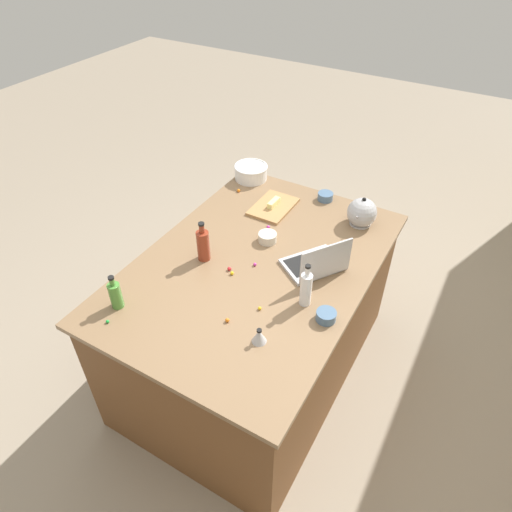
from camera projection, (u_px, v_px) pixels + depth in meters
The scene contains 22 objects.
ground_plane at pixel (256, 364), 3.10m from camera, with size 12.00×12.00×0.00m, color gray.
island_counter at pixel (256, 319), 2.81m from camera, with size 1.74×1.20×0.90m.
laptop at pixel (317, 263), 2.45m from camera, with size 0.38×0.36×0.22m.
mixing_bowl_large at pixel (251, 172), 3.19m from camera, with size 0.23×0.23×0.10m.
bottle_vinegar at pixel (306, 288), 2.22m from camera, with size 0.06×0.06×0.25m.
bottle_olive at pixel (115, 295), 2.22m from camera, with size 0.06×0.06×0.19m.
bottle_soy at pixel (203, 245), 2.49m from camera, with size 0.07×0.07×0.24m.
kettle at pixel (362, 213), 2.76m from camera, with size 0.21×0.18×0.20m.
cutting_board at pixel (273, 207), 2.94m from camera, with size 0.32×0.22×0.02m, color #AD7F4C.
butter_stick_left at pixel (274, 203), 2.92m from camera, with size 0.11×0.04×0.04m, color #F4E58C.
ramekin_small at pixel (325, 196), 3.00m from camera, with size 0.10×0.10×0.05m, color slate.
ramekin_medium at pixel (268, 237), 2.66m from camera, with size 0.11×0.11×0.05m, color beige.
ramekin_wide at pixel (326, 316), 2.19m from camera, with size 0.10×0.10×0.05m, color slate.
kitchen_timer at pixel (259, 336), 2.08m from camera, with size 0.07×0.07×0.08m.
candy_0 at pixel (229, 269), 2.47m from camera, with size 0.02×0.02×0.02m, color red.
candy_1 at pixel (255, 264), 2.50m from camera, with size 0.02×0.02×0.02m, color #CC3399.
candy_2 at pixel (107, 322), 2.18m from camera, with size 0.02×0.02×0.02m, color green.
candy_3 at pixel (268, 227), 2.76m from camera, with size 0.02×0.02×0.02m, color #CC3399.
candy_4 at pixel (239, 190), 3.08m from camera, with size 0.02×0.02×0.02m, color orange.
candy_5 at pixel (232, 273), 2.44m from camera, with size 0.02×0.02×0.02m, color yellow.
candy_6 at pixel (227, 320), 2.18m from camera, with size 0.02×0.02×0.02m, color orange.
candy_7 at pixel (260, 308), 2.25m from camera, with size 0.02×0.02×0.02m, color yellow.
Camera 1 is at (1.66, 0.96, 2.54)m, focal length 32.22 mm.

